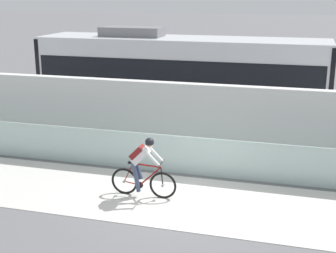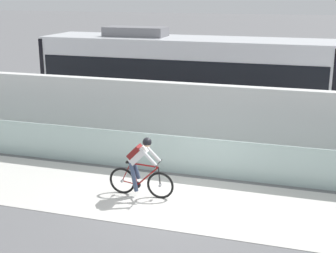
{
  "view_description": "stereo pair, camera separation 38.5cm",
  "coord_description": "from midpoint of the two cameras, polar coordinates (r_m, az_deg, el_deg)",
  "views": [
    {
      "loc": [
        2.91,
        -11.02,
        5.19
      ],
      "look_at": [
        -0.86,
        2.35,
        1.25
      ],
      "focal_mm": 51.63,
      "sensor_mm": 36.0,
      "label": 1
    },
    {
      "loc": [
        3.28,
        -10.91,
        5.19
      ],
      "look_at": [
        -0.86,
        2.35,
        1.25
      ],
      "focal_mm": 51.63,
      "sensor_mm": 36.0,
      "label": 2
    }
  ],
  "objects": [
    {
      "name": "tram",
      "position": [
        18.72,
        0.93,
        5.69
      ],
      "size": [
        11.06,
        2.54,
        3.81
      ],
      "color": "silver",
      "rests_on": "ground"
    },
    {
      "name": "cyclist_on_bike",
      "position": [
        12.45,
        -3.88,
        -4.84
      ],
      "size": [
        1.77,
        0.58,
        1.61
      ],
      "color": "black",
      "rests_on": "ground"
    },
    {
      "name": "glass_parapet",
      "position": [
        13.97,
        2.07,
        -3.49
      ],
      "size": [
        32.0,
        0.05,
        1.14
      ],
      "primitive_type": "cube",
      "color": "#ADC6C1",
      "rests_on": "ground"
    },
    {
      "name": "bike_path_deck",
      "position": [
        12.51,
        0.01,
        -8.63
      ],
      "size": [
        32.0,
        3.2,
        0.01
      ],
      "primitive_type": "cube",
      "color": "silver",
      "rests_on": "ground"
    },
    {
      "name": "tram_rail_far",
      "position": [
        19.49,
        6.06,
        0.31
      ],
      "size": [
        32.0,
        0.08,
        0.01
      ],
      "primitive_type": "cube",
      "color": "#595654",
      "rests_on": "ground"
    },
    {
      "name": "tram_rail_near",
      "position": [
        18.13,
        5.28,
        -0.85
      ],
      "size": [
        32.0,
        0.08,
        0.01
      ],
      "primitive_type": "cube",
      "color": "#595654",
      "rests_on": "ground"
    },
    {
      "name": "concrete_barrier_wall",
      "position": [
        15.47,
        3.68,
        0.74
      ],
      "size": [
        32.0,
        0.36,
        2.34
      ],
      "primitive_type": "cube",
      "color": "silver",
      "rests_on": "ground"
    },
    {
      "name": "ground_plane",
      "position": [
        12.52,
        0.01,
        -8.66
      ],
      "size": [
        200.0,
        200.0,
        0.0
      ],
      "primitive_type": "plane",
      "color": "slate"
    }
  ]
}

